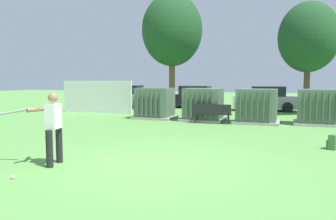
# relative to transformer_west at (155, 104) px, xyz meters

# --- Properties ---
(ground_plane) EXTENTS (96.00, 96.00, 0.00)m
(ground_plane) POSITION_rel_transformer_west_xyz_m (3.63, -8.92, -0.79)
(ground_plane) COLOR #5B9947
(fence_panel) EXTENTS (4.80, 0.12, 2.00)m
(fence_panel) POSITION_rel_transformer_west_xyz_m (-4.56, 1.58, 0.21)
(fence_panel) COLOR silver
(fence_panel) RESTS_ON ground
(transformer_west) EXTENTS (2.10, 1.70, 1.62)m
(transformer_west) POSITION_rel_transformer_west_xyz_m (0.00, 0.00, 0.00)
(transformer_west) COLOR #9E9B93
(transformer_west) RESTS_ON ground
(transformer_mid_west) EXTENTS (2.10, 1.70, 1.62)m
(transformer_mid_west) POSITION_rel_transformer_west_xyz_m (2.66, -0.12, 0.00)
(transformer_mid_west) COLOR #9E9B93
(transformer_mid_west) RESTS_ON ground
(transformer_mid_east) EXTENTS (2.10, 1.70, 1.62)m
(transformer_mid_east) POSITION_rel_transformer_west_xyz_m (5.25, -0.12, 0.00)
(transformer_mid_east) COLOR #9E9B93
(transformer_mid_east) RESTS_ON ground
(transformer_east) EXTENTS (2.10, 1.70, 1.62)m
(transformer_east) POSITION_rel_transformer_west_xyz_m (7.95, 0.31, 0.00)
(transformer_east) COLOR #9E9B93
(transformer_east) RESTS_ON ground
(park_bench) EXTENTS (1.82, 0.52, 0.92)m
(park_bench) POSITION_rel_transformer_west_xyz_m (3.31, -1.00, -0.25)
(park_bench) COLOR black
(park_bench) RESTS_ON ground
(batter) EXTENTS (1.61, 0.75, 1.74)m
(batter) POSITION_rel_transformer_west_xyz_m (1.41, -9.77, 0.19)
(batter) COLOR black
(batter) RESTS_ON ground
(sports_ball) EXTENTS (0.09, 0.09, 0.09)m
(sports_ball) POSITION_rel_transformer_west_xyz_m (1.41, -10.99, -0.74)
(sports_ball) COLOR white
(sports_ball) RESTS_ON ground
(backpack) EXTENTS (0.35, 0.37, 0.44)m
(backpack) POSITION_rel_transformer_west_xyz_m (7.95, -5.44, -0.57)
(backpack) COLOR #4C723F
(backpack) RESTS_ON ground
(tree_left) EXTENTS (4.13, 4.13, 7.89)m
(tree_left) POSITION_rel_transformer_west_xyz_m (-1.02, 5.55, 4.62)
(tree_left) COLOR brown
(tree_left) RESTS_ON ground
(tree_center_left) EXTENTS (3.43, 3.43, 6.56)m
(tree_center_left) POSITION_rel_transformer_west_xyz_m (7.60, 4.98, 3.71)
(tree_center_left) COLOR brown
(tree_center_left) RESTS_ON ground
(parked_car_leftmost) EXTENTS (4.33, 2.20, 1.62)m
(parked_car_leftmost) POSITION_rel_transformer_west_xyz_m (-5.33, 6.95, -0.04)
(parked_car_leftmost) COLOR silver
(parked_car_leftmost) RESTS_ON ground
(parked_car_left_of_center) EXTENTS (4.25, 2.02, 1.62)m
(parked_car_left_of_center) POSITION_rel_transformer_west_xyz_m (0.08, 7.19, -0.04)
(parked_car_left_of_center) COLOR black
(parked_car_left_of_center) RESTS_ON ground
(parked_car_right_of_center) EXTENTS (4.40, 2.37, 1.62)m
(parked_car_right_of_center) POSITION_rel_transformer_west_xyz_m (5.20, 6.65, -0.04)
(parked_car_right_of_center) COLOR #B2B2B7
(parked_car_right_of_center) RESTS_ON ground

